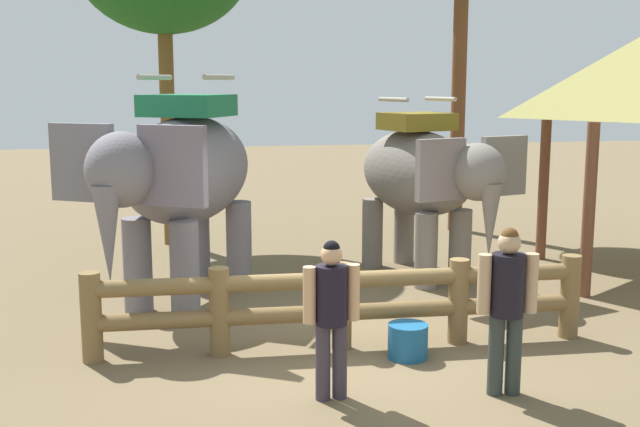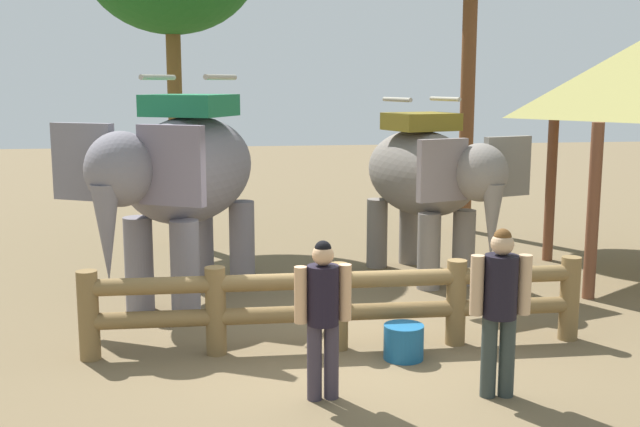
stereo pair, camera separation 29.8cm
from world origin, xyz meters
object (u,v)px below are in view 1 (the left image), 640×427
tourist_man_in_blue (507,299)px  tourist_woman_in_black (331,308)px  elephant_center (423,178)px  log_fence (342,300)px  elephant_near_left (181,177)px  feed_bucket (408,341)px

tourist_man_in_blue → tourist_woman_in_black: bearing=173.8°
elephant_center → log_fence: bearing=-122.1°
elephant_center → tourist_woman_in_black: (-2.39, -4.61, -0.70)m
elephant_near_left → tourist_man_in_blue: elephant_near_left is taller
tourist_woman_in_black → tourist_man_in_blue: (1.77, -0.19, 0.06)m
log_fence → elephant_near_left: 3.26m
log_fence → tourist_man_in_blue: tourist_man_in_blue is taller
log_fence → elephant_near_left: (-1.85, 2.39, 1.24)m
elephant_near_left → tourist_woman_in_black: bearing=-69.3°
tourist_man_in_blue → elephant_near_left: bearing=128.6°
elephant_near_left → elephant_center: elephant_near_left is taller
tourist_woman_in_black → tourist_man_in_blue: bearing=-6.2°
elephant_near_left → tourist_woman_in_black: elephant_near_left is taller
elephant_center → tourist_man_in_blue: 4.89m
log_fence → tourist_woman_in_black: size_ratio=3.69×
elephant_near_left → tourist_man_in_blue: bearing=-51.4°
elephant_near_left → feed_bucket: 4.14m
log_fence → feed_bucket: log_fence is taller
feed_bucket → log_fence: bearing=147.5°
elephant_near_left → feed_bucket: size_ratio=8.23×
elephant_center → feed_bucket: 4.10m
feed_bucket → tourist_woman_in_black: bearing=-137.5°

